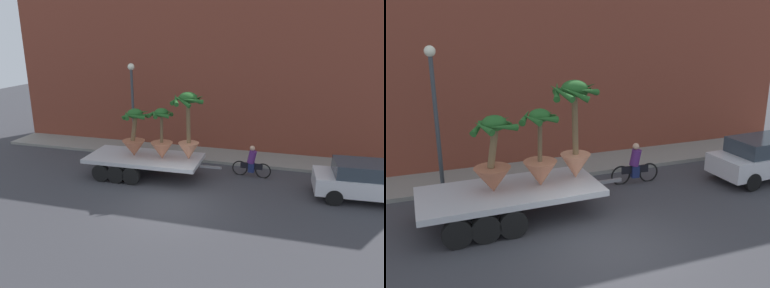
{
  "view_description": "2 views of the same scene",
  "coord_description": "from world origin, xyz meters",
  "views": [
    {
      "loc": [
        4.35,
        -12.19,
        6.47
      ],
      "look_at": [
        0.13,
        2.74,
        1.69
      ],
      "focal_mm": 33.74,
      "sensor_mm": 36.0,
      "label": 1
    },
    {
      "loc": [
        -4.34,
        -8.95,
        5.76
      ],
      "look_at": [
        0.43,
        3.59,
        1.78
      ],
      "focal_mm": 39.49,
      "sensor_mm": 36.0,
      "label": 2
    }
  ],
  "objects": [
    {
      "name": "ground_plane",
      "position": [
        0.0,
        0.0,
        0.0
      ],
      "size": [
        60.0,
        60.0,
        0.0
      ],
      "primitive_type": "plane",
      "color": "#38383D"
    },
    {
      "name": "sidewalk",
      "position": [
        0.0,
        6.1,
        0.07
      ],
      "size": [
        24.0,
        2.2,
        0.15
      ],
      "primitive_type": "cube",
      "color": "gray",
      "rests_on": "ground"
    },
    {
      "name": "building_facade",
      "position": [
        0.0,
        7.8,
        4.36
      ],
      "size": [
        24.0,
        1.2,
        8.72
      ],
      "primitive_type": "cube",
      "color": "brown",
      "rests_on": "ground"
    },
    {
      "name": "flatbed_trailer",
      "position": [
        -2.35,
        2.49,
        0.76
      ],
      "size": [
        6.33,
        2.51,
        0.98
      ],
      "color": "#B7BABF",
      "rests_on": "ground"
    },
    {
      "name": "potted_palm_rear",
      "position": [
        -1.2,
        2.43,
        1.85
      ],
      "size": [
        1.2,
        1.16,
        2.34
      ],
      "color": "#C17251",
      "rests_on": "flatbed_trailer"
    },
    {
      "name": "potted_palm_middle",
      "position": [
        -2.56,
        2.47,
        1.89
      ],
      "size": [
        1.34,
        1.37,
        2.24
      ],
      "color": "#B26647",
      "rests_on": "flatbed_trailer"
    },
    {
      "name": "potted_palm_front",
      "position": [
        -0.02,
        2.66,
        2.48
      ],
      "size": [
        1.56,
        1.53,
        3.07
      ],
      "color": "tan",
      "rests_on": "flatbed_trailer"
    },
    {
      "name": "cyclist",
      "position": [
        2.73,
        3.8,
        0.67
      ],
      "size": [
        1.84,
        0.37,
        1.54
      ],
      "color": "black",
      "rests_on": "ground"
    },
    {
      "name": "parked_car",
      "position": [
        7.48,
        2.55,
        0.83
      ],
      "size": [
        4.28,
        1.97,
        1.58
      ],
      "color": "silver",
      "rests_on": "ground"
    },
    {
      "name": "street_lamp",
      "position": [
        -3.89,
        5.3,
        3.23
      ],
      "size": [
        0.36,
        0.36,
        4.83
      ],
      "color": "#383D42",
      "rests_on": "sidewalk"
    }
  ]
}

